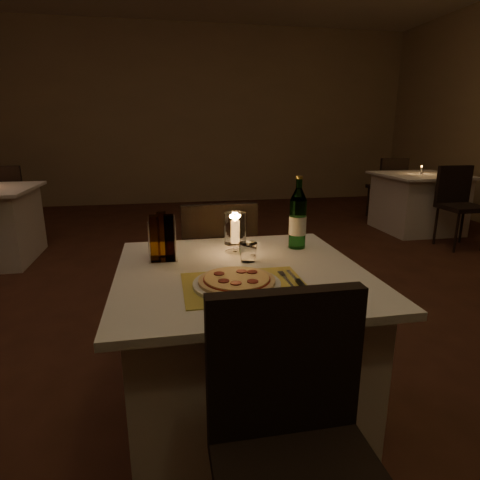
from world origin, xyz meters
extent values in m
cube|color=#432215|center=(0.00, 0.00, -0.01)|extent=(8.00, 10.00, 0.02)
cube|color=#8F7753|center=(0.00, 5.01, 1.50)|extent=(8.00, 0.02, 3.00)
cube|color=silver|center=(-0.14, -0.81, 0.35)|extent=(0.88, 0.88, 0.71)
cube|color=silver|center=(-0.14, -0.81, 0.72)|extent=(1.00, 1.00, 0.03)
cube|color=black|center=(-0.14, -1.42, 0.69)|extent=(0.42, 0.05, 0.42)
cube|color=black|center=(-0.14, -0.01, 0.46)|extent=(0.42, 0.42, 0.05)
cube|color=black|center=(-0.14, -0.19, 0.69)|extent=(0.42, 0.05, 0.42)
cylinder|color=black|center=(0.03, 0.16, 0.22)|extent=(0.03, 0.03, 0.44)
cylinder|color=black|center=(-0.31, 0.16, 0.22)|extent=(0.03, 0.03, 0.44)
cylinder|color=black|center=(0.03, -0.18, 0.22)|extent=(0.03, 0.03, 0.44)
cylinder|color=black|center=(-0.31, -0.18, 0.22)|extent=(0.03, 0.03, 0.44)
cube|color=gold|center=(-0.16, -0.99, 0.74)|extent=(0.45, 0.34, 0.00)
cylinder|color=white|center=(-0.19, -0.99, 0.75)|extent=(0.32, 0.32, 0.01)
cylinder|color=#D8B77F|center=(-0.19, -0.99, 0.76)|extent=(0.28, 0.28, 0.01)
cylinder|color=maroon|center=(-0.19, -0.99, 0.77)|extent=(0.24, 0.24, 0.00)
cylinder|color=#EACC7F|center=(-0.19, -0.99, 0.77)|extent=(0.24, 0.24, 0.00)
cylinder|color=maroon|center=(-0.12, -0.95, 0.78)|extent=(0.04, 0.04, 0.00)
cylinder|color=maroon|center=(-0.16, -0.93, 0.78)|extent=(0.04, 0.04, 0.00)
cylinder|color=maroon|center=(-0.24, -0.94, 0.78)|extent=(0.04, 0.04, 0.00)
cylinder|color=maroon|center=(-0.24, -1.02, 0.78)|extent=(0.04, 0.04, 0.00)
cylinder|color=maroon|center=(-0.20, -1.04, 0.78)|extent=(0.04, 0.04, 0.00)
cylinder|color=maroon|center=(-0.14, -1.04, 0.78)|extent=(0.04, 0.04, 0.00)
cube|color=silver|center=(0.01, -0.99, 0.75)|extent=(0.01, 0.14, 0.00)
cube|color=silver|center=(0.01, -0.90, 0.75)|extent=(0.02, 0.05, 0.00)
cube|color=black|center=(0.04, -1.04, 0.75)|extent=(0.02, 0.10, 0.01)
cube|color=silver|center=(0.04, -0.93, 0.75)|extent=(0.01, 0.12, 0.00)
cylinder|color=#5EAE60|center=(0.19, -0.55, 0.86)|extent=(0.08, 0.08, 0.23)
cylinder|color=#5EAE60|center=(0.19, -0.55, 1.05)|extent=(0.03, 0.03, 0.04)
cylinder|color=gold|center=(0.19, -0.55, 1.08)|extent=(0.03, 0.03, 0.01)
cylinder|color=silver|center=(0.19, -0.55, 0.85)|extent=(0.08, 0.08, 0.09)
cylinder|color=white|center=(-0.12, -0.59, 0.74)|extent=(0.10, 0.10, 0.01)
cylinder|color=white|center=(-0.12, -0.59, 0.77)|extent=(0.02, 0.02, 0.04)
cylinder|color=white|center=(-0.12, -0.59, 0.86)|extent=(0.10, 0.10, 0.14)
cylinder|color=white|center=(-0.12, -0.59, 0.85)|extent=(0.03, 0.03, 0.11)
ellipsoid|color=orange|center=(-0.12, -0.59, 0.91)|extent=(0.02, 0.02, 0.03)
cube|color=white|center=(-0.45, -0.62, 0.74)|extent=(0.12, 0.12, 0.01)
cylinder|color=white|center=(-0.50, -0.67, 0.84)|extent=(0.01, 0.01, 0.18)
cylinder|color=white|center=(-0.39, -0.67, 0.84)|extent=(0.01, 0.01, 0.18)
cylinder|color=white|center=(-0.50, -0.56, 0.84)|extent=(0.01, 0.01, 0.18)
cylinder|color=white|center=(-0.39, -0.56, 0.84)|extent=(0.01, 0.01, 0.18)
cube|color=#BF8C33|center=(-0.48, -0.65, 0.85)|extent=(0.04, 0.04, 0.20)
cube|color=#3F1E14|center=(-0.42, -0.65, 0.85)|extent=(0.04, 0.04, 0.20)
cube|color=#BF8C33|center=(-0.45, -0.59, 0.85)|extent=(0.04, 0.04, 0.20)
cube|color=black|center=(-2.20, 2.75, 0.46)|extent=(0.42, 0.42, 0.05)
cube|color=black|center=(-2.20, 2.56, 0.69)|extent=(0.42, 0.05, 0.42)
cylinder|color=black|center=(-2.03, 2.92, 0.22)|extent=(0.03, 0.03, 0.44)
cylinder|color=black|center=(-2.37, 2.92, 0.22)|extent=(0.03, 0.03, 0.44)
cylinder|color=black|center=(-2.03, 2.58, 0.22)|extent=(0.03, 0.03, 0.44)
cube|color=silver|center=(2.80, 2.29, 0.35)|extent=(0.88, 0.88, 0.71)
cube|color=silver|center=(2.80, 2.29, 0.72)|extent=(1.00, 1.00, 0.03)
cube|color=black|center=(2.80, 1.49, 0.46)|extent=(0.42, 0.42, 0.05)
cube|color=black|center=(2.80, 1.68, 0.69)|extent=(0.42, 0.05, 0.42)
cylinder|color=black|center=(2.63, 1.32, 0.22)|extent=(0.03, 0.03, 0.44)
cylinder|color=black|center=(2.63, 1.66, 0.22)|extent=(0.03, 0.03, 0.44)
cylinder|color=black|center=(2.97, 1.66, 0.22)|extent=(0.03, 0.03, 0.44)
cube|color=black|center=(2.80, 3.09, 0.46)|extent=(0.42, 0.42, 0.05)
cube|color=black|center=(2.80, 2.91, 0.69)|extent=(0.42, 0.05, 0.42)
cylinder|color=black|center=(2.97, 3.26, 0.22)|extent=(0.03, 0.03, 0.44)
cylinder|color=black|center=(2.63, 3.26, 0.22)|extent=(0.03, 0.03, 0.44)
cylinder|color=black|center=(2.97, 2.92, 0.22)|extent=(0.03, 0.03, 0.44)
cylinder|color=black|center=(2.63, 2.92, 0.22)|extent=(0.03, 0.03, 0.44)
cylinder|color=white|center=(2.80, 2.29, 0.79)|extent=(0.03, 0.03, 0.09)
ellipsoid|color=orange|center=(2.80, 2.29, 0.84)|extent=(0.01, 0.01, 0.02)
camera|label=1|loc=(-0.43, -2.32, 1.29)|focal=30.00mm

